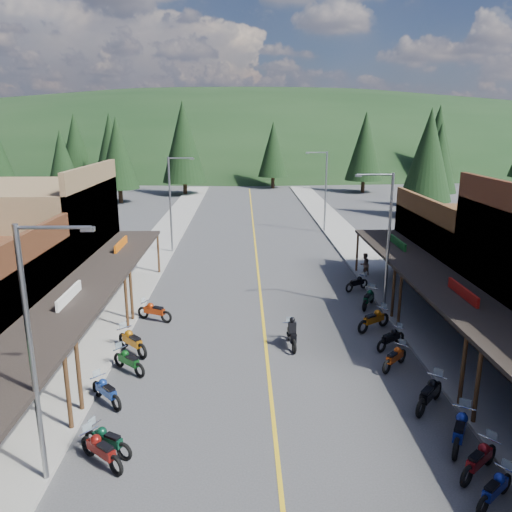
{
  "coord_description": "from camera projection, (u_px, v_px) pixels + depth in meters",
  "views": [
    {
      "loc": [
        -1.06,
        -19.09,
        10.55
      ],
      "look_at": [
        -0.33,
        9.41,
        3.0
      ],
      "focal_mm": 35.0,
      "sensor_mm": 36.0,
      "label": 1
    }
  ],
  "objects": [
    {
      "name": "bike_west_8",
      "position": [
        129.0,
        360.0,
        21.75
      ],
      "size": [
        2.0,
        1.89,
        1.18
      ],
      "primitive_type": null,
      "rotation": [
        0.0,
        0.0,
        0.85
      ],
      "color": "#0E4615",
      "rests_on": "ground"
    },
    {
      "name": "pine_9",
      "position": [
        439.0,
        158.0,
        63.62
      ],
      "size": [
        4.93,
        4.93,
        10.8
      ],
      "color": "black",
      "rests_on": "ground"
    },
    {
      "name": "pine_5",
      "position": [
        438.0,
        139.0,
        89.55
      ],
      "size": [
        6.72,
        6.72,
        14.0
      ],
      "color": "black",
      "rests_on": "ground"
    },
    {
      "name": "pine_11",
      "position": [
        428.0,
        155.0,
        56.55
      ],
      "size": [
        5.82,
        5.82,
        12.4
      ],
      "color": "black",
      "rests_on": "ground"
    },
    {
      "name": "shop_east_3",
      "position": [
        476.0,
        254.0,
        31.79
      ],
      "size": [
        10.9,
        10.2,
        6.2
      ],
      "color": "#4C2D16",
      "rests_on": "ground"
    },
    {
      "name": "bike_east_6",
      "position": [
        460.0,
        428.0,
        16.73
      ],
      "size": [
        1.85,
        2.41,
        1.33
      ],
      "primitive_type": null,
      "rotation": [
        0.0,
        0.0,
        -0.53
      ],
      "color": "navy",
      "rests_on": "ground"
    },
    {
      "name": "pine_3",
      "position": [
        273.0,
        149.0,
        83.39
      ],
      "size": [
        5.04,
        5.04,
        11.0
      ],
      "color": "black",
      "rests_on": "ground"
    },
    {
      "name": "pine_10",
      "position": [
        118.0,
        153.0,
        67.31
      ],
      "size": [
        5.38,
        5.38,
        11.6
      ],
      "color": "black",
      "rests_on": "ground"
    },
    {
      "name": "pine_1",
      "position": [
        111.0,
        144.0,
        86.37
      ],
      "size": [
        5.88,
        5.88,
        12.5
      ],
      "color": "black",
      "rests_on": "ground"
    },
    {
      "name": "bike_east_4",
      "position": [
        495.0,
        488.0,
        14.15
      ],
      "size": [
        1.91,
        1.71,
        1.11
      ],
      "primitive_type": null,
      "rotation": [
        0.0,
        0.0,
        -0.89
      ],
      "color": "navy",
      "rests_on": "ground"
    },
    {
      "name": "bike_east_7",
      "position": [
        430.0,
        392.0,
        18.98
      ],
      "size": [
        2.09,
        2.24,
        1.32
      ],
      "primitive_type": null,
      "rotation": [
        0.0,
        0.0,
        -0.71
      ],
      "color": "black",
      "rests_on": "ground"
    },
    {
      "name": "pine_2",
      "position": [
        183.0,
        142.0,
        74.93
      ],
      "size": [
        6.72,
        6.72,
        14.0
      ],
      "color": "black",
      "rests_on": "ground"
    },
    {
      "name": "sidewalk_east",
      "position": [
        363.0,
        257.0,
        40.7
      ],
      "size": [
        3.4,
        94.0,
        0.15
      ],
      "primitive_type": "cube",
      "color": "gray",
      "rests_on": "ground"
    },
    {
      "name": "bike_west_6",
      "position": [
        108.0,
        439.0,
        16.34
      ],
      "size": [
        2.02,
        1.52,
        1.12
      ],
      "primitive_type": null,
      "rotation": [
        0.0,
        0.0,
        1.06
      ],
      "color": "#0B3925",
      "rests_on": "ground"
    },
    {
      "name": "centerline",
      "position": [
        257.0,
        258.0,
        40.5
      ],
      "size": [
        0.15,
        90.0,
        0.01
      ],
      "primitive_type": "cube",
      "color": "gold",
      "rests_on": "ground"
    },
    {
      "name": "streetlight_3",
      "position": [
        324.0,
        188.0,
        49.19
      ],
      "size": [
        2.16,
        0.18,
        8.0
      ],
      "color": "gray",
      "rests_on": "ground"
    },
    {
      "name": "pine_8",
      "position": [
        62.0,
        165.0,
        57.75
      ],
      "size": [
        4.48,
        4.48,
        10.0
      ],
      "color": "black",
      "rests_on": "ground"
    },
    {
      "name": "pine_7",
      "position": [
        75.0,
        143.0,
        91.97
      ],
      "size": [
        5.88,
        5.88,
        12.5
      ],
      "color": "black",
      "rests_on": "ground"
    },
    {
      "name": "sidewalk_west",
      "position": [
        149.0,
        258.0,
        40.26
      ],
      "size": [
        3.4,
        94.0,
        0.15
      ],
      "primitive_type": "cube",
      "color": "gray",
      "rests_on": "ground"
    },
    {
      "name": "streetlight_0",
      "position": [
        36.0,
        347.0,
        14.06
      ],
      "size": [
        2.16,
        0.18,
        8.0
      ],
      "color": "gray",
      "rests_on": "ground"
    },
    {
      "name": "bike_west_7",
      "position": [
        106.0,
        390.0,
        19.29
      ],
      "size": [
        1.91,
        1.96,
        1.17
      ],
      "primitive_type": null,
      "rotation": [
        0.0,
        0.0,
        0.76
      ],
      "color": "navy",
      "rests_on": "ground"
    },
    {
      "name": "bike_east_9",
      "position": [
        391.0,
        338.0,
        24.09
      ],
      "size": [
        1.98,
        1.72,
        1.13
      ],
      "primitive_type": null,
      "rotation": [
        0.0,
        0.0,
        -0.92
      ],
      "color": "black",
      "rests_on": "ground"
    },
    {
      "name": "rider_on_bike",
      "position": [
        292.0,
        334.0,
        24.26
      ],
      "size": [
        0.85,
        2.19,
        1.64
      ],
      "rotation": [
        0.0,
        0.0,
        0.06
      ],
      "color": "black",
      "rests_on": "ground"
    },
    {
      "name": "streetlight_1",
      "position": [
        172.0,
        200.0,
        41.12
      ],
      "size": [
        2.16,
        0.18,
        8.0
      ],
      "color": "gray",
      "rests_on": "ground"
    },
    {
      "name": "ridge_hill",
      "position": [
        246.0,
        160.0,
        151.63
      ],
      "size": [
        310.0,
        140.0,
        60.0
      ],
      "primitive_type": "ellipsoid",
      "color": "black",
      "rests_on": "ground"
    },
    {
      "name": "pine_4",
      "position": [
        365.0,
        146.0,
        77.75
      ],
      "size": [
        5.88,
        5.88,
        12.5
      ],
      "color": "black",
      "rests_on": "ground"
    },
    {
      "name": "bike_east_11",
      "position": [
        369.0,
        297.0,
        29.53
      ],
      "size": [
        1.69,
        2.23,
        1.23
      ],
      "primitive_type": null,
      "rotation": [
        0.0,
        0.0,
        -0.52
      ],
      "color": "#0B3A21",
      "rests_on": "ground"
    },
    {
      "name": "bike_east_8",
      "position": [
        395.0,
        356.0,
        22.12
      ],
      "size": [
        1.86,
        1.89,
        1.14
      ],
      "primitive_type": null,
      "rotation": [
        0.0,
        0.0,
        -0.77
      ],
      "color": "#C2420D",
      "rests_on": "ground"
    },
    {
      "name": "bike_east_10",
      "position": [
        374.0,
        318.0,
        26.23
      ],
      "size": [
        2.31,
        1.93,
        1.3
      ],
      "primitive_type": null,
      "rotation": [
        0.0,
        0.0,
        -0.96
      ],
      "color": "#A2530B",
      "rests_on": "ground"
    },
    {
      "name": "streetlight_2",
      "position": [
        386.0,
        236.0,
        27.93
      ],
      "size": [
        2.16,
        0.18,
        8.0
      ],
      "color": "gray",
      "rests_on": "ground"
    },
    {
      "name": "shop_west_3",
      "position": [
        38.0,
        242.0,
        30.85
      ],
      "size": [
        10.9,
        10.2,
        8.2
      ],
      "color": "brown",
      "rests_on": "ground"
    },
    {
      "name": "pedestrian_east_b",
      "position": [
        364.0,
        264.0,
        35.24
      ],
      "size": [
        0.91,
        0.8,
        1.63
      ],
      "primitive_type": "imported",
      "rotation": [
        0.0,
        0.0,
        3.68
      ],
      "color": "brown",
      "rests_on": "sidewalk_east"
    },
    {
      "name": "bike_west_5",
      "position": [
        101.0,
        449.0,
        15.78
      ],
      "size": [
        2.05,
        1.89,
        1.2
      ],
      "primitive_type": null,
      "rotation": [
        0.0,
        0.0,
        0.86
      ],
      "color": "maroon",
      "rests_on": "ground"
    },
    {
      "name": "bike_west_9",
      "position": [
        132.0,
        340.0,
        23.55
      ],
      "size": [
        2.15,
        2.23,
        1.33
      ],
      "primitive_type": null,
      "rotation": [
        0.0,
        0.0,
        0.75
      ],
      "color": "#B6680D",
      "rests_on": "ground"
    },
    {
      "name": "ground",
      "position": [
        269.0,
        381.0,
        21.17
      ],
      "size": [
        220.0,
        220.0,
        0.0
      ],
      "primitive_type": "plane",
      "color": "#38383A",
      "rests_on": "ground"
    },
    {
      "name": "bike_east_5",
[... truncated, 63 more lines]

